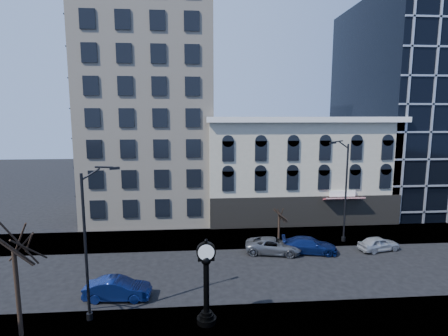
{
  "coord_description": "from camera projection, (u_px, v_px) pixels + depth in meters",
  "views": [
    {
      "loc": [
        -0.48,
        -26.56,
        12.54
      ],
      "look_at": [
        2.0,
        4.0,
        8.0
      ],
      "focal_mm": 28.0,
      "sensor_mm": 36.0,
      "label": 1
    }
  ],
  "objects": [
    {
      "name": "car_far_a",
      "position": [
        273.0,
        246.0,
        32.23
      ],
      "size": [
        5.5,
        3.39,
        1.42
      ],
      "primitive_type": "imported",
      "rotation": [
        0.0,
        0.0,
        1.36
      ],
      "color": "#595B60",
      "rests_on": "ground"
    },
    {
      "name": "bare_tree_far",
      "position": [
        279.0,
        210.0,
        35.35
      ],
      "size": [
        2.33,
        2.33,
        4.0
      ],
      "color": "black",
      "rests_on": "sidewalk_far"
    },
    {
      "name": "glass_office",
      "position": [
        426.0,
        106.0,
        49.18
      ],
      "size": [
        20.0,
        20.15,
        28.0
      ],
      "color": "black",
      "rests_on": "ground"
    },
    {
      "name": "street_lamp_near",
      "position": [
        96.0,
        203.0,
        20.82
      ],
      "size": [
        2.36,
        1.23,
        9.69
      ],
      "rotation": [
        0.0,
        0.0,
        0.42
      ],
      "color": "black",
      "rests_on": "sidewalk_near"
    },
    {
      "name": "ground",
      "position": [
        203.0,
        274.0,
        28.06
      ],
      "size": [
        160.0,
        160.0,
        0.0
      ],
      "primitive_type": "plane",
      "color": "black",
      "rests_on": "ground"
    },
    {
      "name": "bare_tree_near",
      "position": [
        12.0,
        232.0,
        19.09
      ],
      "size": [
        4.75,
        4.75,
        8.15
      ],
      "color": "black",
      "rests_on": "sidewalk_near"
    },
    {
      "name": "cream_tower",
      "position": [
        149.0,
        61.0,
        43.36
      ],
      "size": [
        15.9,
        15.4,
        42.5
      ],
      "color": "beige",
      "rests_on": "ground"
    },
    {
      "name": "street_clock",
      "position": [
        206.0,
        285.0,
        20.89
      ],
      "size": [
        1.2,
        1.2,
        5.31
      ],
      "rotation": [
        0.0,
        0.0,
        0.03
      ],
      "color": "black",
      "rests_on": "sidewalk_near"
    },
    {
      "name": "sidewalk_near",
      "position": [
        206.0,
        334.0,
        20.17
      ],
      "size": [
        160.0,
        6.0,
        0.12
      ],
      "primitive_type": "cube",
      "color": "gray",
      "rests_on": "ground"
    },
    {
      "name": "victorian_row",
      "position": [
        296.0,
        169.0,
        43.81
      ],
      "size": [
        22.6,
        11.19,
        12.5
      ],
      "color": "#BFB79D",
      "rests_on": "ground"
    },
    {
      "name": "car_far_c",
      "position": [
        379.0,
        244.0,
        32.86
      ],
      "size": [
        4.19,
        2.4,
        1.34
      ],
      "primitive_type": "imported",
      "rotation": [
        0.0,
        0.0,
        1.79
      ],
      "color": "#A5A8AD",
      "rests_on": "ground"
    },
    {
      "name": "street_lamp_far",
      "position": [
        341.0,
        165.0,
        33.65
      ],
      "size": [
        2.59,
        1.12,
        10.35
      ],
      "rotation": [
        0.0,
        0.0,
        3.47
      ],
      "color": "black",
      "rests_on": "sidewalk_far"
    },
    {
      "name": "car_near_b",
      "position": [
        118.0,
        289.0,
        24.11
      ],
      "size": [
        4.57,
        1.81,
        1.48
      ],
      "primitive_type": "imported",
      "rotation": [
        0.0,
        0.0,
        1.52
      ],
      "color": "#0C194C",
      "rests_on": "ground"
    },
    {
      "name": "sidewalk_far",
      "position": [
        202.0,
        239.0,
        35.94
      ],
      "size": [
        160.0,
        6.0,
        0.12
      ],
      "primitive_type": "cube",
      "color": "gray",
      "rests_on": "ground"
    },
    {
      "name": "car_far_b",
      "position": [
        309.0,
        245.0,
        32.29
      ],
      "size": [
        5.33,
        2.97,
        1.46
      ],
      "primitive_type": "imported",
      "rotation": [
        0.0,
        0.0,
        1.38
      ],
      "color": "#0C194C",
      "rests_on": "ground"
    }
  ]
}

